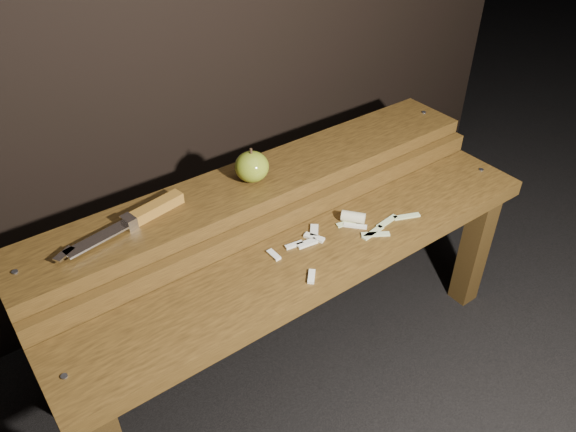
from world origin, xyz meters
TOP-DOWN VIEW (x-y plane):
  - ground at (0.00, 0.00)m, footprint 60.00×60.00m
  - bench_front_tier at (0.00, -0.06)m, footprint 1.20×0.20m
  - bench_rear_tier at (0.00, 0.17)m, footprint 1.20×0.21m
  - apple at (-0.02, 0.17)m, footprint 0.08×0.08m
  - knife at (-0.29, 0.18)m, footprint 0.30×0.08m
  - apple_scraps at (0.10, -0.03)m, footprint 0.37×0.16m

SIDE VIEW (x-z plane):
  - ground at x=0.00m, z-range 0.00..0.00m
  - bench_front_tier at x=0.00m, z-range 0.14..0.56m
  - bench_rear_tier at x=0.00m, z-range 0.16..0.67m
  - apple_scraps at x=0.10m, z-range 0.41..0.44m
  - knife at x=-0.29m, z-range 0.50..0.53m
  - apple at x=-0.02m, z-range 0.49..0.58m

